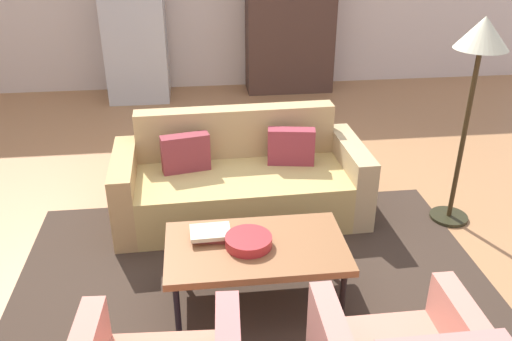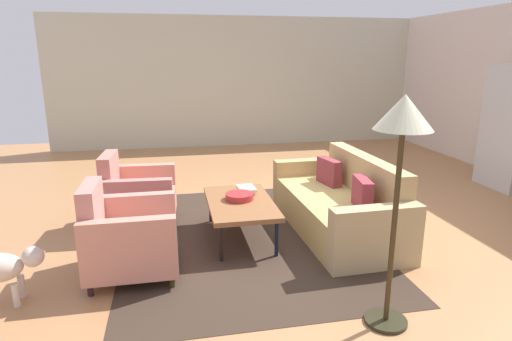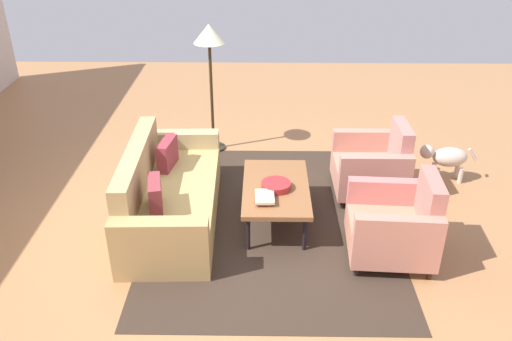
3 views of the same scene
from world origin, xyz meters
TOP-DOWN VIEW (x-y plane):
  - ground_plane at (0.00, 0.00)m, footprint 11.98×11.98m
  - wall_left at (-4.99, 0.00)m, footprint 0.12×8.08m
  - area_rug at (0.20, -0.77)m, footprint 3.40×2.60m
  - couch at (0.19, 0.37)m, footprint 2.13×0.96m
  - coffee_table at (0.20, -0.82)m, footprint 1.20×0.70m
  - armchair_left at (-0.41, -1.98)m, footprint 0.85×0.85m
  - armchair_right at (0.80, -1.98)m, footprint 0.80×0.80m
  - fruit_bowl at (0.15, -0.82)m, footprint 0.31×0.31m
  - book_stack at (-0.10, -0.70)m, footprint 0.28×0.20m
  - floor_lamp at (1.98, 0.01)m, footprint 0.40×0.40m
  - dog at (1.12, -2.91)m, footprint 0.24×0.71m

SIDE VIEW (x-z plane):
  - ground_plane at x=0.00m, z-range 0.00..0.00m
  - area_rug at x=0.20m, z-range 0.00..0.01m
  - couch at x=0.19m, z-range -0.14..0.72m
  - dog at x=1.12m, z-range 0.08..0.55m
  - armchair_left at x=-0.41m, z-range -0.10..0.78m
  - armchair_right at x=0.80m, z-range -0.10..0.78m
  - coffee_table at x=0.20m, z-range 0.18..0.61m
  - book_stack at x=-0.10m, z-range 0.43..0.50m
  - fruit_bowl at x=0.15m, z-range 0.43..0.50m
  - wall_left at x=-4.99m, z-range 0.00..2.80m
  - floor_lamp at x=1.98m, z-range 0.58..2.30m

